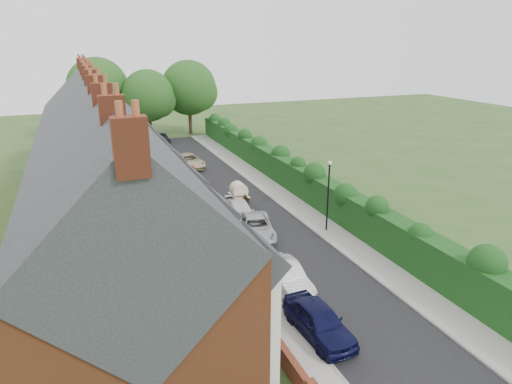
# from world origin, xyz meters

# --- Properties ---
(ground) EXTENTS (140.00, 140.00, 0.00)m
(ground) POSITION_xyz_m (0.00, 0.00, 0.00)
(ground) COLOR #2D4C1E
(ground) RESTS_ON ground
(road) EXTENTS (6.00, 58.00, 0.02)m
(road) POSITION_xyz_m (-0.50, 11.00, 0.01)
(road) COLOR black
(road) RESTS_ON ground
(pavement_hedge_side) EXTENTS (2.20, 58.00, 0.12)m
(pavement_hedge_side) POSITION_xyz_m (3.60, 11.00, 0.06)
(pavement_hedge_side) COLOR #9B9792
(pavement_hedge_side) RESTS_ON ground
(pavement_house_side) EXTENTS (1.70, 58.00, 0.12)m
(pavement_house_side) POSITION_xyz_m (-4.35, 11.00, 0.06)
(pavement_house_side) COLOR #9B9792
(pavement_house_side) RESTS_ON ground
(kerb_hedge_side) EXTENTS (0.18, 58.00, 0.13)m
(kerb_hedge_side) POSITION_xyz_m (2.55, 11.00, 0.07)
(kerb_hedge_side) COLOR gray
(kerb_hedge_side) RESTS_ON ground
(kerb_house_side) EXTENTS (0.18, 58.00, 0.13)m
(kerb_house_side) POSITION_xyz_m (-3.55, 11.00, 0.07)
(kerb_house_side) COLOR gray
(kerb_house_side) RESTS_ON ground
(hedge) EXTENTS (2.10, 58.00, 2.85)m
(hedge) POSITION_xyz_m (5.40, 11.00, 1.60)
(hedge) COLOR black
(hedge) RESTS_ON ground
(terrace_row) EXTENTS (9.05, 40.50, 11.50)m
(terrace_row) POSITION_xyz_m (-10.87, 9.98, 4.47)
(terrace_row) COLOR brown
(terrace_row) RESTS_ON ground
(garden_wall_row) EXTENTS (0.35, 40.35, 1.10)m
(garden_wall_row) POSITION_xyz_m (-5.35, 10.00, 0.46)
(garden_wall_row) COLOR brown
(garden_wall_row) RESTS_ON ground
(lamppost) EXTENTS (0.32, 0.32, 5.16)m
(lamppost) POSITION_xyz_m (3.40, 4.00, 3.30)
(lamppost) COLOR black
(lamppost) RESTS_ON ground
(tree_far_left) EXTENTS (7.14, 6.80, 9.29)m
(tree_far_left) POSITION_xyz_m (-2.65, 40.08, 5.71)
(tree_far_left) COLOR #332316
(tree_far_left) RESTS_ON ground
(tree_far_right) EXTENTS (7.98, 7.60, 10.31)m
(tree_far_right) POSITION_xyz_m (3.39, 42.08, 6.31)
(tree_far_right) COLOR #332316
(tree_far_right) RESTS_ON ground
(tree_far_back) EXTENTS (8.40, 8.00, 10.82)m
(tree_far_back) POSITION_xyz_m (-8.59, 43.08, 6.62)
(tree_far_back) COLOR #332316
(tree_far_back) RESTS_ON ground
(car_navy) EXTENTS (2.00, 4.55, 1.53)m
(car_navy) POSITION_xyz_m (-3.00, -6.35, 0.76)
(car_navy) COLOR black
(car_navy) RESTS_ON ground
(car_silver_a) EXTENTS (1.62, 4.50, 1.48)m
(car_silver_a) POSITION_xyz_m (-2.63, -2.02, 0.74)
(car_silver_a) COLOR #B8B8BD
(car_silver_a) RESTS_ON ground
(car_silver_b) EXTENTS (3.47, 5.49, 1.41)m
(car_silver_b) POSITION_xyz_m (-1.60, 5.00, 0.71)
(car_silver_b) COLOR #B3B5BB
(car_silver_b) RESTS_ON ground
(car_white) EXTENTS (2.63, 4.93, 1.36)m
(car_white) POSITION_xyz_m (-1.60, 8.16, 0.68)
(car_white) COLOR silver
(car_white) RESTS_ON ground
(car_green) EXTENTS (2.05, 4.56, 1.52)m
(car_green) POSITION_xyz_m (-3.00, 12.91, 0.76)
(car_green) COLOR black
(car_green) RESTS_ON ground
(car_red) EXTENTS (1.86, 4.39, 1.41)m
(car_red) POSITION_xyz_m (-3.00, 19.06, 0.70)
(car_red) COLOR maroon
(car_red) RESTS_ON ground
(car_beige) EXTENTS (2.94, 5.35, 1.42)m
(car_beige) POSITION_xyz_m (-1.60, 24.28, 0.71)
(car_beige) COLOR #BDB288
(car_beige) RESTS_ON ground
(car_grey) EXTENTS (2.66, 4.82, 1.32)m
(car_grey) POSITION_xyz_m (-3.00, 33.00, 0.66)
(car_grey) COLOR #4D4E53
(car_grey) RESTS_ON ground
(car_black) EXTENTS (1.86, 3.97, 1.31)m
(car_black) POSITION_xyz_m (-1.89, 37.97, 0.66)
(car_black) COLOR black
(car_black) RESTS_ON ground
(horse) EXTENTS (0.81, 1.74, 1.47)m
(horse) POSITION_xyz_m (-0.73, 9.01, 0.73)
(horse) COLOR #472D1A
(horse) RESTS_ON ground
(horse_cart) EXTENTS (1.32, 2.91, 2.10)m
(horse_cart) POSITION_xyz_m (-0.73, 10.89, 1.20)
(horse_cart) COLOR black
(horse_cart) RESTS_ON ground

